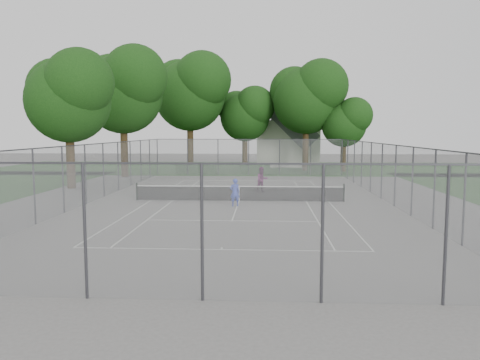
{
  "coord_description": "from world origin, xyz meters",
  "views": [
    {
      "loc": [
        1.57,
        -28.46,
        4.3
      ],
      "look_at": [
        0.0,
        1.0,
        1.2
      ],
      "focal_mm": 35.0,
      "sensor_mm": 36.0,
      "label": 1
    }
  ],
  "objects_px": {
    "tennis_net": "(239,193)",
    "house": "(287,136)",
    "woman_player": "(262,180)",
    "girl_player": "(235,192)"
  },
  "relations": [
    {
      "from": "tennis_net",
      "to": "girl_player",
      "type": "height_order",
      "value": "girl_player"
    },
    {
      "from": "house",
      "to": "woman_player",
      "type": "distance_m",
      "value": 25.44
    },
    {
      "from": "tennis_net",
      "to": "woman_player",
      "type": "height_order",
      "value": "woman_player"
    },
    {
      "from": "tennis_net",
      "to": "girl_player",
      "type": "bearing_deg",
      "value": -93.86
    },
    {
      "from": "tennis_net",
      "to": "house",
      "type": "height_order",
      "value": "house"
    },
    {
      "from": "girl_player",
      "to": "house",
      "type": "bearing_deg",
      "value": -114.38
    },
    {
      "from": "house",
      "to": "woman_player",
      "type": "relative_size",
      "value": 5.2
    },
    {
      "from": "girl_player",
      "to": "tennis_net",
      "type": "bearing_deg",
      "value": -110.12
    },
    {
      "from": "girl_player",
      "to": "woman_player",
      "type": "xyz_separation_m",
      "value": [
        1.51,
        6.24,
        0.09
      ]
    },
    {
      "from": "girl_player",
      "to": "woman_player",
      "type": "bearing_deg",
      "value": -119.85
    }
  ]
}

